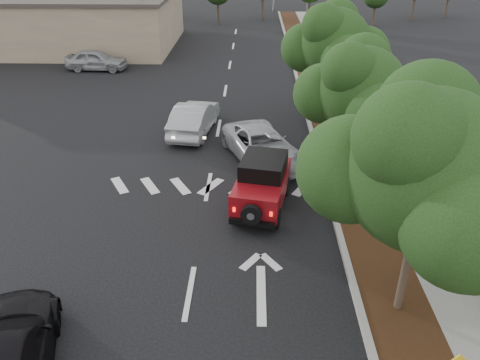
{
  "coord_description": "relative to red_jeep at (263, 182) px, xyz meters",
  "views": [
    {
      "loc": [
        1.69,
        -9.86,
        9.02
      ],
      "look_at": [
        1.33,
        3.0,
        1.96
      ],
      "focal_mm": 35.0,
      "sensor_mm": 36.0,
      "label": 1
    }
  ],
  "objects": [
    {
      "name": "street_tree_far",
      "position": [
        3.51,
        8.3,
        -0.95
      ],
      "size": [
        3.4,
        3.4,
        5.62
      ],
      "primitive_type": null,
      "color": "black",
      "rests_on": "ground"
    },
    {
      "name": "sidewalk",
      "position": [
        5.41,
        7.3,
        -0.89
      ],
      "size": [
        2.0,
        70.0,
        0.12
      ],
      "primitive_type": "cube",
      "color": "gray",
      "rests_on": "ground"
    },
    {
      "name": "silver_sedan_oncoming",
      "position": [
        -3.23,
        6.76,
        -0.21
      ],
      "size": [
        2.19,
        4.69,
        1.49
      ],
      "primitive_type": "imported",
      "rotation": [
        0.0,
        0.0,
        3.0
      ],
      "color": "#A2A5A9",
      "rests_on": "ground"
    },
    {
      "name": "light_pole_a",
      "position": [
        -8.59,
        21.3,
        -0.95
      ],
      "size": [
        2.0,
        0.22,
        9.0
      ],
      "primitive_type": null,
      "color": "slate",
      "rests_on": "ground"
    },
    {
      "name": "curb",
      "position": [
        2.51,
        7.3,
        -0.87
      ],
      "size": [
        0.2,
        70.0,
        0.15
      ],
      "primitive_type": "cube",
      "color": "#9E9B93",
      "rests_on": "ground"
    },
    {
      "name": "silver_suv_ahead",
      "position": [
        0.02,
        3.71,
        -0.26
      ],
      "size": [
        3.94,
        5.44,
        1.38
      ],
      "primitive_type": "imported",
      "rotation": [
        0.0,
        0.0,
        0.38
      ],
      "color": "#ABADB3",
      "rests_on": "ground"
    },
    {
      "name": "parked_suv",
      "position": [
        -11.33,
        17.71,
        -0.24
      ],
      "size": [
        4.24,
        1.87,
        1.42
      ],
      "primitive_type": "imported",
      "rotation": [
        0.0,
        0.0,
        1.52
      ],
      "color": "#9A9EA1",
      "rests_on": "ground"
    },
    {
      "name": "hedge",
      "position": [
        6.81,
        7.3,
        -0.55
      ],
      "size": [
        0.8,
        70.0,
        0.8
      ],
      "primitive_type": "cube",
      "color": "black",
      "rests_on": "ground"
    },
    {
      "name": "street_tree_near",
      "position": [
        3.51,
        -5.2,
        -0.95
      ],
      "size": [
        3.8,
        3.8,
        5.92
      ],
      "primitive_type": null,
      "color": "black",
      "rests_on": "ground"
    },
    {
      "name": "street_tree_mid",
      "position": [
        3.51,
        1.8,
        -0.95
      ],
      "size": [
        3.2,
        3.2,
        5.32
      ],
      "primitive_type": null,
      "color": "black",
      "rests_on": "ground"
    },
    {
      "name": "ground",
      "position": [
        -2.09,
        -4.7,
        -0.95
      ],
      "size": [
        120.0,
        120.0,
        0.0
      ],
      "primitive_type": "plane",
      "color": "black",
      "rests_on": "ground"
    },
    {
      "name": "commercial_building",
      "position": [
        -18.09,
        25.3,
        1.05
      ],
      "size": [
        22.0,
        12.0,
        4.0
      ],
      "primitive_type": "cube",
      "color": "gray",
      "rests_on": "ground"
    },
    {
      "name": "light_pole_b",
      "position": [
        -9.59,
        33.3,
        -0.95
      ],
      "size": [
        2.0,
        0.22,
        9.0
      ],
      "primitive_type": null,
      "color": "slate",
      "rests_on": "ground"
    },
    {
      "name": "transmission_tower",
      "position": [
        3.91,
        43.3,
        -0.95
      ],
      "size": [
        7.0,
        4.0,
        28.0
      ],
      "primitive_type": null,
      "color": "slate",
      "rests_on": "ground"
    },
    {
      "name": "red_jeep",
      "position": [
        0.0,
        0.0,
        0.0
      ],
      "size": [
        2.23,
        3.8,
        1.87
      ],
      "rotation": [
        0.0,
        0.0,
        -0.2
      ],
      "color": "black",
      "rests_on": "ground"
    },
    {
      "name": "planting_strip",
      "position": [
        3.51,
        7.3,
        -0.89
      ],
      "size": [
        1.8,
        70.0,
        0.12
      ],
      "primitive_type": "cube",
      "color": "black",
      "rests_on": "ground"
    }
  ]
}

